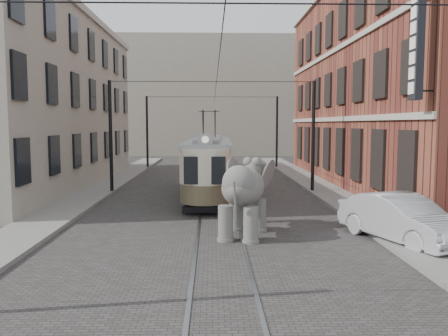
{
  "coord_description": "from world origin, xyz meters",
  "views": [
    {
      "loc": [
        -0.24,
        -18.88,
        3.72
      ],
      "look_at": [
        0.21,
        -1.78,
        2.1
      ],
      "focal_mm": 37.39,
      "sensor_mm": 36.0,
      "label": 1
    }
  ],
  "objects": [
    {
      "name": "tram",
      "position": [
        -0.38,
        5.4,
        2.21
      ],
      "size": [
        2.56,
        11.18,
        4.42
      ],
      "primitive_type": null,
      "rotation": [
        0.0,
        0.0,
        -0.02
      ],
      "color": "beige",
      "rests_on": "ground"
    },
    {
      "name": "distant_block",
      "position": [
        0.0,
        40.0,
        7.0
      ],
      "size": [
        28.0,
        10.0,
        14.0
      ],
      "primitive_type": "cube",
      "color": "gray",
      "rests_on": "ground"
    },
    {
      "name": "stucco_building",
      "position": [
        -11.0,
        10.0,
        5.0
      ],
      "size": [
        7.0,
        24.0,
        10.0
      ],
      "primitive_type": "cube",
      "color": "gray",
      "rests_on": "ground"
    },
    {
      "name": "sidewalk_right",
      "position": [
        6.0,
        0.0,
        0.07
      ],
      "size": [
        2.0,
        60.0,
        0.15
      ],
      "primitive_type": "cube",
      "color": "slate",
      "rests_on": "ground"
    },
    {
      "name": "parked_car",
      "position": [
        5.74,
        -4.58,
        0.75
      ],
      "size": [
        3.11,
        4.84,
        1.51
      ],
      "primitive_type": "imported",
      "rotation": [
        0.0,
        0.0,
        0.36
      ],
      "color": "#A09FA4",
      "rests_on": "ground"
    },
    {
      "name": "brick_building",
      "position": [
        11.0,
        9.0,
        6.0
      ],
      "size": [
        8.0,
        26.0,
        12.0
      ],
      "primitive_type": "cube",
      "color": "maroon",
      "rests_on": "ground"
    },
    {
      "name": "elephant",
      "position": [
        0.8,
        -3.66,
        1.28
      ],
      "size": [
        3.3,
        4.62,
        2.55
      ],
      "primitive_type": null,
      "rotation": [
        0.0,
        0.0,
        -0.26
      ],
      "color": "#65635E",
      "rests_on": "ground"
    },
    {
      "name": "catenary",
      "position": [
        -0.2,
        5.0,
        3.0
      ],
      "size": [
        11.0,
        30.2,
        6.0
      ],
      "primitive_type": null,
      "color": "black",
      "rests_on": "ground"
    },
    {
      "name": "sidewalk_left",
      "position": [
        -6.5,
        0.0,
        0.07
      ],
      "size": [
        2.0,
        60.0,
        0.15
      ],
      "primitive_type": "cube",
      "color": "slate",
      "rests_on": "ground"
    },
    {
      "name": "tram_rails",
      "position": [
        0.0,
        0.0,
        0.01
      ],
      "size": [
        1.54,
        80.0,
        0.02
      ],
      "primitive_type": null,
      "color": "slate",
      "rests_on": "ground"
    },
    {
      "name": "ground",
      "position": [
        0.0,
        0.0,
        0.0
      ],
      "size": [
        120.0,
        120.0,
        0.0
      ],
      "primitive_type": "plane",
      "color": "#3E3C39"
    }
  ]
}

